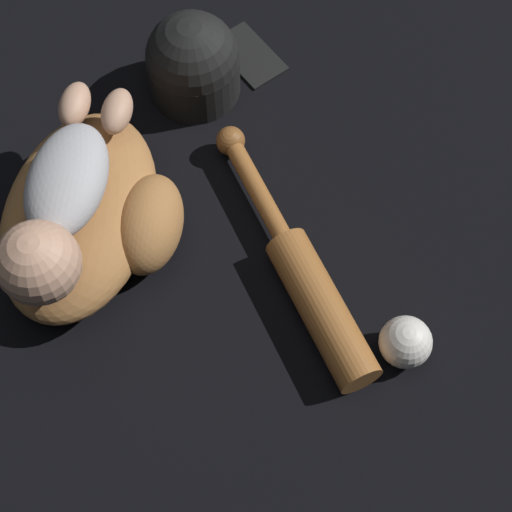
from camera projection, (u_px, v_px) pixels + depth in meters
The scene contains 6 objects.
ground_plane at pixel (92, 247), 1.22m from camera, with size 6.00×6.00×0.00m, color black.
baseball_glove at pixel (91, 216), 1.18m from camera, with size 0.36×0.28×0.10m.
baby_figure at pixel (56, 207), 1.08m from camera, with size 0.35×0.13×0.11m.
baseball_bat at pixel (305, 278), 1.16m from camera, with size 0.35×0.32×0.06m.
baseball at pixel (405, 342), 1.12m from camera, with size 0.07×0.07×0.07m.
baseball_cap at pixel (194, 63), 1.29m from camera, with size 0.22×0.20×0.14m.
Camera 1 is at (0.47, 0.38, 1.08)m, focal length 60.00 mm.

